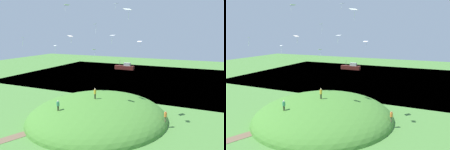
{
  "view_description": "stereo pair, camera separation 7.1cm",
  "coord_description": "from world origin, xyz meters",
  "views": [
    {
      "loc": [
        41.5,
        20.89,
        14.36
      ],
      "look_at": [
        2.29,
        2.88,
        6.13
      ],
      "focal_mm": 36.4,
      "sensor_mm": 36.0,
      "label": 1
    },
    {
      "loc": [
        41.47,
        20.96,
        14.36
      ],
      "look_at": [
        2.29,
        2.88,
        6.13
      ],
      "focal_mm": 36.4,
      "sensor_mm": 36.0,
      "label": 2
    }
  ],
  "objects": [
    {
      "name": "kite_14",
      "position": [
        11.4,
        -10.28,
        13.24
      ],
      "size": [
        0.73,
        0.66,
        1.49
      ],
      "color": "silver"
    },
    {
      "name": "kite_4",
      "position": [
        4.25,
        0.1,
        10.97
      ],
      "size": [
        0.79,
        0.76,
        1.69
      ],
      "color": "silver"
    },
    {
      "name": "kite_12",
      "position": [
        5.07,
        -5.17,
        19.27
      ],
      "size": [
        1.25,
        1.11,
        1.27
      ],
      "color": "white"
    },
    {
      "name": "kite_10",
      "position": [
        1.06,
        3.18,
        19.54
      ],
      "size": [
        0.81,
        0.98,
        1.19
      ],
      "color": "white"
    },
    {
      "name": "kite_11",
      "position": [
        1.69,
        -1.04,
        15.73
      ],
      "size": [
        1.05,
        0.93,
        2.04
      ],
      "color": "white"
    },
    {
      "name": "person_watching_kites",
      "position": [
        10.48,
        3.62,
        4.77
      ],
      "size": [
        0.46,
        0.46,
        1.73
      ],
      "rotation": [
        0.0,
        0.0,
        1.34
      ],
      "color": "black",
      "rests_on": "grass_hill"
    },
    {
      "name": "kite_15",
      "position": [
        8.09,
        8.15,
        17.69
      ],
      "size": [
        1.44,
        1.37,
        1.72
      ],
      "color": "white"
    },
    {
      "name": "boat_on_lake",
      "position": [
        -39.44,
        -10.82,
        0.94
      ],
      "size": [
        1.87,
        7.56,
        3.57
      ],
      "rotation": [
        0.0,
        0.0,
        1.59
      ],
      "color": "#551E18",
      "rests_on": "lake_water"
    },
    {
      "name": "person_walking_path",
      "position": [
        8.74,
        14.7,
        2.04
      ],
      "size": [
        0.59,
        0.59,
        1.69
      ],
      "rotation": [
        0.0,
        0.0,
        1.04
      ],
      "color": "#525639",
      "rests_on": "grass_hill"
    },
    {
      "name": "person_on_hilltop",
      "position": [
        15.86,
        0.37,
        3.9
      ],
      "size": [
        0.53,
        0.53,
        1.57
      ],
      "rotation": [
        0.0,
        0.0,
        4.97
      ],
      "color": "#353C26",
      "rests_on": "grass_hill"
    },
    {
      "name": "kite_7",
      "position": [
        3.43,
        -9.6,
        11.35
      ],
      "size": [
        0.65,
        0.75,
        1.95
      ],
      "color": "white"
    },
    {
      "name": "grass_hill",
      "position": [
        9.3,
        3.47,
        0.0
      ],
      "size": [
        23.97,
        23.34,
        7.38
      ],
      "primitive_type": "ellipsoid",
      "color": "#457E2F",
      "rests_on": "ground_plane"
    },
    {
      "name": "kite_3",
      "position": [
        -2.34,
        6.81,
        12.44
      ],
      "size": [
        0.74,
        1.0,
        1.19
      ],
      "color": "white"
    },
    {
      "name": "kite_13",
      "position": [
        -0.85,
        1.56,
        13.59
      ],
      "size": [
        0.98,
        1.18,
        1.78
      ],
      "color": "white"
    },
    {
      "name": "kite_8",
      "position": [
        7.02,
        -3.21,
        13.57
      ],
      "size": [
        1.04,
        0.75,
        1.3
      ],
      "color": "white"
    },
    {
      "name": "lake_water",
      "position": [
        -27.72,
        0.0,
        -0.2
      ],
      "size": [
        51.08,
        80.0,
        0.4
      ],
      "primitive_type": "cube",
      "color": "#4C638D",
      "rests_on": "ground_plane"
    },
    {
      "name": "ground_plane",
      "position": [
        0.0,
        0.0,
        0.0
      ],
      "size": [
        160.0,
        160.0,
        0.0
      ],
      "primitive_type": "plane",
      "color": "#497D37"
    }
  ]
}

